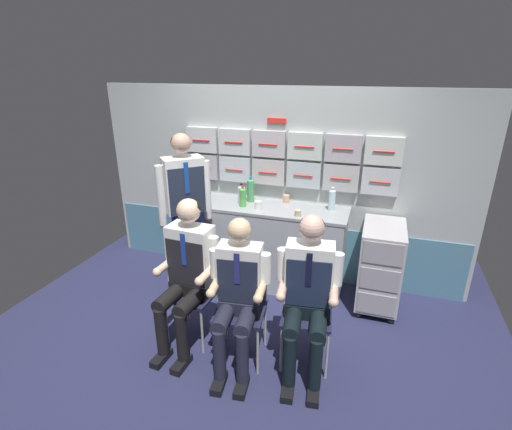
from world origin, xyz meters
TOP-DOWN VIEW (x-y plane):
  - ground at (0.00, 0.00)m, footprint 4.80×4.80m
  - galley_bulkhead at (0.01, 1.37)m, footprint 4.20×0.14m
  - galley_counter at (0.00, 1.09)m, footprint 1.65×0.53m
  - service_trolley at (1.18, 1.00)m, footprint 0.40×0.65m
  - folding_chair_left at (-0.39, 0.07)m, footprint 0.42×0.43m
  - crew_member_left at (-0.40, -0.09)m, footprint 0.52×0.66m
  - folding_chair_center at (0.09, -0.05)m, footprint 0.45×0.45m
  - crew_member_center at (0.11, -0.21)m, footprint 0.49×0.63m
  - folding_chair_right at (0.62, 0.07)m, footprint 0.45×0.45m
  - crew_member_right at (0.64, -0.08)m, footprint 0.51×0.66m
  - crew_member_standing at (-0.77, 0.63)m, footprint 0.44×0.43m
  - water_bottle_tall at (-0.33, 1.10)m, footprint 0.08×0.08m
  - water_bottle_short at (0.63, 1.19)m, footprint 0.07×0.07m
  - water_bottle_clear at (-0.29, 1.01)m, footprint 0.07×0.07m
  - water_bottle_blue_cap at (-0.26, 1.19)m, footprint 0.08×0.08m
  - paper_cup_tan at (0.13, 1.27)m, footprint 0.07×0.07m
  - paper_cup_blue at (-0.11, 0.98)m, footprint 0.07×0.07m
  - espresso_cup_small at (0.34, 0.91)m, footprint 0.06×0.06m

SIDE VIEW (x-z plane):
  - ground at x=0.00m, z-range -0.04..0.00m
  - galley_counter at x=0.00m, z-range 0.00..0.93m
  - service_trolley at x=1.18m, z-range 0.03..0.92m
  - folding_chair_left at x=-0.39m, z-range 0.11..0.97m
  - folding_chair_center at x=0.09m, z-range 0.11..0.97m
  - folding_chair_right at x=0.62m, z-range 0.11..0.97m
  - crew_member_center at x=0.11m, z-range 0.07..1.33m
  - crew_member_right at x=0.64m, z-range 0.08..1.39m
  - crew_member_left at x=-0.40m, z-range 0.08..1.41m
  - espresso_cup_small at x=0.34m, z-range 0.93..0.99m
  - paper_cup_tan at x=0.13m, z-range 0.93..1.02m
  - paper_cup_blue at x=-0.11m, z-range 0.93..1.02m
  - water_bottle_tall at x=-0.33m, z-range 0.92..1.15m
  - water_bottle_clear at x=-0.29m, z-range 0.92..1.15m
  - water_bottle_short at x=0.63m, z-range 0.92..1.17m
  - crew_member_standing at x=-0.77m, z-range 0.18..1.92m
  - water_bottle_blue_cap at x=-0.26m, z-range 0.92..1.20m
  - galley_bulkhead at x=0.01m, z-range 0.00..2.15m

